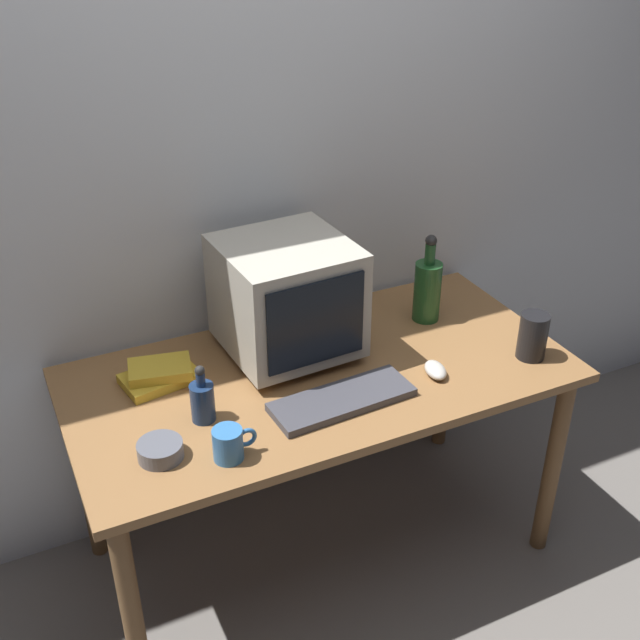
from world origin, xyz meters
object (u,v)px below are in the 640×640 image
bottle_tall (427,288)px  crt_monitor (287,298)px  computer_mouse (435,370)px  book_stack (160,374)px  mug (229,444)px  bottle_short (202,400)px  metal_canister (533,336)px  keyboard (342,399)px  cd_spindle (160,450)px

bottle_tall → crt_monitor: bearing=178.8°
computer_mouse → book_stack: (-0.76, 0.32, 0.01)m
mug → bottle_short: bearing=92.8°
metal_canister → keyboard: bearing=176.9°
computer_mouse → cd_spindle: 0.85m
bottle_tall → book_stack: (-0.92, 0.02, -0.09)m
book_stack → metal_canister: bearing=-18.5°
crt_monitor → book_stack: 0.44m
crt_monitor → bottle_tall: 0.51m
bottle_tall → mug: bearing=-154.8°
book_stack → metal_canister: size_ratio=1.59×
bottle_tall → book_stack: bearing=178.9°
book_stack → mug: 0.42m
computer_mouse → cd_spindle: bearing=-167.1°
cd_spindle → metal_canister: bearing=-1.3°
book_stack → metal_canister: (1.09, -0.36, 0.05)m
keyboard → bottle_short: size_ratio=2.38×
computer_mouse → cd_spindle: size_ratio=0.83×
bottle_tall → metal_canister: bearing=-64.2°
crt_monitor → computer_mouse: size_ratio=4.06×
bottle_tall → metal_canister: bottle_tall is taller
computer_mouse → bottle_tall: bottle_tall is taller
bottle_tall → book_stack: size_ratio=1.30×
keyboard → metal_canister: metal_canister is taller
computer_mouse → bottle_tall: (0.16, 0.31, 0.10)m
metal_canister → bottle_short: bearing=172.6°
computer_mouse → mug: bearing=-160.3°
cd_spindle → bottle_tall: bearing=17.6°
book_stack → cd_spindle: bearing=-105.4°
cd_spindle → keyboard: bearing=0.9°
computer_mouse → mug: (-0.69, -0.09, 0.03)m
computer_mouse → bottle_short: bottle_short is taller
keyboard → cd_spindle: size_ratio=3.50×
crt_monitor → cd_spindle: bearing=-146.7°
keyboard → computer_mouse: computer_mouse is taller
book_stack → computer_mouse: bearing=-23.1°
bottle_tall → mug: size_ratio=2.58×
mug → cd_spindle: (-0.16, 0.08, -0.02)m
bottle_tall → bottle_short: (-0.86, -0.21, -0.05)m
crt_monitor → book_stack: bearing=179.1°
computer_mouse → book_stack: size_ratio=0.42×
bottle_short → cd_spindle: bottle_short is taller
bottle_short → metal_canister: bottle_short is taller
computer_mouse → bottle_tall: 0.36m
crt_monitor → bottle_short: 0.44m
metal_canister → bottle_tall: bearing=115.8°
crt_monitor → metal_canister: size_ratio=2.70×
crt_monitor → book_stack: size_ratio=1.71×
bottle_tall → cd_spindle: bearing=-162.4°
cd_spindle → metal_canister: size_ratio=0.80×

